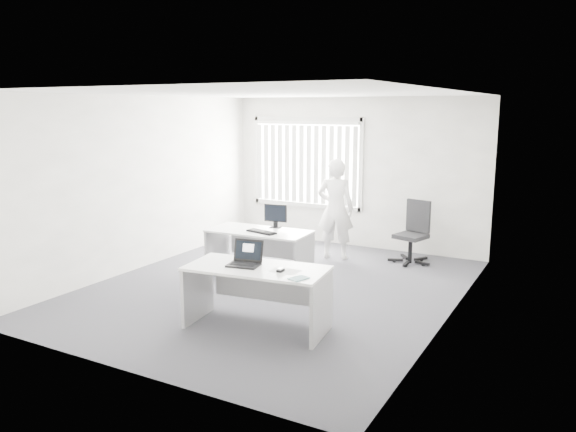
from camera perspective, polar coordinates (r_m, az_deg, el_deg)
The scene contains 18 objects.
ground at distance 8.30m, azimuth -1.32°, elevation -7.35°, with size 6.00×6.00×0.00m, color #4A4A51.
wall_back at distance 10.65m, azimuth 6.80°, elevation 4.38°, with size 5.00×0.02×2.80m, color white.
wall_front at distance 5.63m, azimuth -16.92°, elevation -1.89°, with size 5.00×0.02×2.80m, color white.
wall_left at distance 9.46m, azimuth -14.59°, elevation 3.29°, with size 0.02×6.00×2.80m, color white.
wall_right at distance 7.07m, azimuth 16.45°, elevation 0.69°, with size 0.02×6.00×2.80m, color white.
ceiling at distance 7.88m, azimuth -1.41°, elevation 12.37°, with size 5.00×6.00×0.02m, color silver.
window at distance 11.01m, azimuth 1.89°, elevation 5.45°, with size 2.32×0.06×1.76m, color beige.
blinds at distance 10.96m, azimuth 1.75°, elevation 5.27°, with size 2.20×0.10×1.50m, color silver, non-canonical shape.
desk_near at distance 6.71m, azimuth -3.20°, elevation -6.93°, with size 1.75×0.98×0.76m.
desk_far at distance 8.79m, azimuth -2.95°, elevation -2.75°, with size 1.63×0.83×0.73m.
office_chair at distance 9.79m, azimuth 12.49°, elevation -2.74°, with size 0.75×0.75×1.06m.
person at distance 9.75m, azimuth 4.85°, elevation 0.71°, with size 0.64×0.42×1.75m, color white.
laptop at distance 6.66m, azimuth -4.56°, elevation -3.89°, with size 0.37×0.33×0.29m, color black, non-canonical shape.
paper_sheet at distance 6.47m, azimuth -0.24°, elevation -5.61°, with size 0.32×0.23×0.00m, color white.
mouse at distance 6.44m, azimuth -0.77°, elevation -5.49°, with size 0.06×0.10×0.04m, color #BCBCBF, non-canonical shape.
booklet at distance 6.19m, azimuth 1.09°, elevation -6.35°, with size 0.15×0.21×0.01m, color white.
keyboard at distance 8.57m, azimuth -2.72°, elevation -1.63°, with size 0.50×0.17×0.02m, color black.
monitor at distance 8.89m, azimuth -1.27°, elevation 0.01°, with size 0.38×0.11×0.38m, color black, non-canonical shape.
Camera 1 is at (3.96, -6.81, 2.60)m, focal length 35.00 mm.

